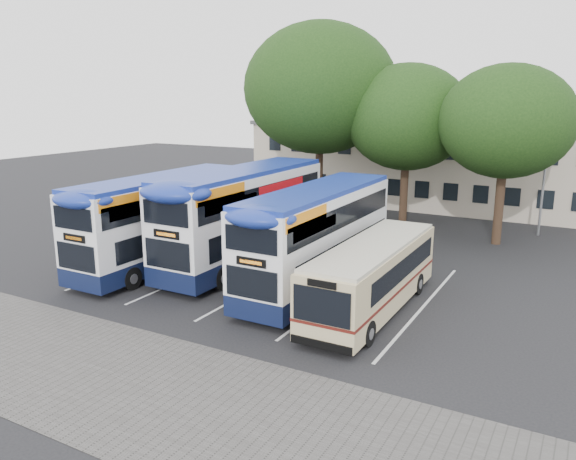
% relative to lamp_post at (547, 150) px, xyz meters
% --- Properties ---
extents(ground, '(120.00, 120.00, 0.00)m').
position_rel_lamp_post_xyz_m(ground, '(-6.00, -19.97, -5.08)').
color(ground, black).
rests_on(ground, ground).
extents(paving_strip, '(40.00, 6.00, 0.01)m').
position_rel_lamp_post_xyz_m(paving_strip, '(-8.00, -24.97, -5.08)').
color(paving_strip, '#595654').
rests_on(paving_strip, ground).
extents(bay_lines, '(14.12, 11.00, 0.01)m').
position_rel_lamp_post_xyz_m(bay_lines, '(-9.75, -14.97, -5.08)').
color(bay_lines, silver).
rests_on(bay_lines, ground).
extents(depot_building, '(32.40, 8.40, 6.20)m').
position_rel_lamp_post_xyz_m(depot_building, '(-6.00, 7.02, -1.93)').
color(depot_building, '#C4B39D').
rests_on(depot_building, ground).
extents(lamp_post, '(0.25, 1.05, 9.06)m').
position_rel_lamp_post_xyz_m(lamp_post, '(0.00, 0.00, 0.00)').
color(lamp_post, gray).
rests_on(lamp_post, ground).
extents(tree_left, '(9.93, 9.93, 12.83)m').
position_rel_lamp_post_xyz_m(tree_left, '(-13.65, -1.98, 3.52)').
color(tree_left, black).
rests_on(tree_left, ground).
extents(tree_mid, '(7.62, 7.62, 10.11)m').
position_rel_lamp_post_xyz_m(tree_mid, '(-7.85, -1.68, 1.77)').
color(tree_mid, black).
rests_on(tree_mid, ground).
extents(tree_right, '(7.21, 7.21, 9.87)m').
position_rel_lamp_post_xyz_m(tree_right, '(-1.89, -3.26, 1.70)').
color(tree_right, black).
rests_on(tree_right, ground).
extents(bus_dd_left, '(2.58, 10.62, 4.43)m').
position_rel_lamp_post_xyz_m(bus_dd_left, '(-15.48, -15.44, -2.65)').
color(bus_dd_left, '#0F183A').
rests_on(bus_dd_left, ground).
extents(bus_dd_mid, '(2.75, 11.36, 4.73)m').
position_rel_lamp_post_xyz_m(bus_dd_mid, '(-12.16, -13.33, -2.48)').
color(bus_dd_mid, '#0F183A').
rests_on(bus_dd_mid, ground).
extents(bus_dd_right, '(2.55, 10.52, 4.38)m').
position_rel_lamp_post_xyz_m(bus_dd_right, '(-7.47, -14.78, -2.67)').
color(bus_dd_right, '#0F183A').
rests_on(bus_dd_right, ground).
extents(bus_single, '(2.31, 9.08, 2.70)m').
position_rel_lamp_post_xyz_m(bus_single, '(-4.42, -16.16, -3.55)').
color(bus_single, '#D0BB8A').
rests_on(bus_single, ground).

